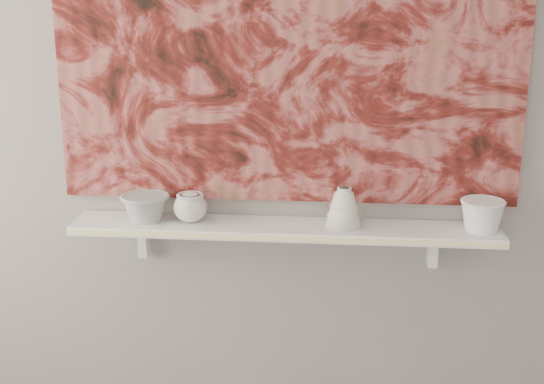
# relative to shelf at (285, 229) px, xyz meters

# --- Properties ---
(wall_back) EXTENTS (3.60, 0.00, 3.60)m
(wall_back) POSITION_rel_shelf_xyz_m (0.00, 0.09, 0.44)
(wall_back) COLOR gray
(wall_back) RESTS_ON floor
(shelf) EXTENTS (1.40, 0.18, 0.03)m
(shelf) POSITION_rel_shelf_xyz_m (0.00, 0.00, 0.00)
(shelf) COLOR silver
(shelf) RESTS_ON wall_back
(shelf_stripe) EXTENTS (1.40, 0.01, 0.02)m
(shelf_stripe) POSITION_rel_shelf_xyz_m (0.00, -0.09, 0.00)
(shelf_stripe) COLOR #F9EBA6
(shelf_stripe) RESTS_ON shelf
(bracket_left) EXTENTS (0.03, 0.06, 0.12)m
(bracket_left) POSITION_rel_shelf_xyz_m (-0.49, 0.06, -0.07)
(bracket_left) COLOR silver
(bracket_left) RESTS_ON wall_back
(bracket_right) EXTENTS (0.03, 0.06, 0.12)m
(bracket_right) POSITION_rel_shelf_xyz_m (0.49, 0.06, -0.07)
(bracket_right) COLOR silver
(bracket_right) RESTS_ON wall_back
(painting) EXTENTS (1.50, 0.02, 1.10)m
(painting) POSITION_rel_shelf_xyz_m (0.00, 0.08, 0.62)
(painting) COLOR maroon
(painting) RESTS_ON wall_back
(house_motif) EXTENTS (0.09, 0.00, 0.08)m
(house_motif) POSITION_rel_shelf_xyz_m (0.45, 0.07, 0.32)
(house_motif) COLOR black
(house_motif) RESTS_ON painting
(bowl_grey) EXTENTS (0.18, 0.18, 0.09)m
(bowl_grey) POSITION_rel_shelf_xyz_m (-0.46, 0.00, 0.06)
(bowl_grey) COLOR gray
(bowl_grey) RESTS_ON shelf
(cup_cream) EXTENTS (0.14, 0.14, 0.10)m
(cup_cream) POSITION_rel_shelf_xyz_m (-0.31, 0.00, 0.07)
(cup_cream) COLOR beige
(cup_cream) RESTS_ON shelf
(bell_vessel) EXTENTS (0.14, 0.14, 0.13)m
(bell_vessel) POSITION_rel_shelf_xyz_m (0.19, 0.00, 0.08)
(bell_vessel) COLOR silver
(bell_vessel) RESTS_ON shelf
(bowl_white) EXTENTS (0.16, 0.16, 0.10)m
(bowl_white) POSITION_rel_shelf_xyz_m (0.63, 0.00, 0.07)
(bowl_white) COLOR silver
(bowl_white) RESTS_ON shelf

